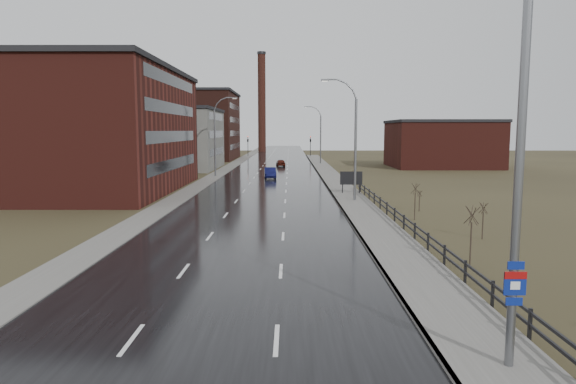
{
  "coord_description": "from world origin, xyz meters",
  "views": [
    {
      "loc": [
        2.72,
        -11.57,
        6.65
      ],
      "look_at": [
        2.61,
        18.79,
        3.0
      ],
      "focal_mm": 32.0,
      "sensor_mm": 36.0,
      "label": 1
    }
  ],
  "objects_px": {
    "streetlight_main": "(508,153)",
    "car_far": "(281,163)",
    "car_near": "(270,173)",
    "billboard": "(351,179)"
  },
  "relations": [
    {
      "from": "billboard",
      "to": "car_far",
      "type": "bearing_deg",
      "value": 100.94
    },
    {
      "from": "streetlight_main",
      "to": "car_near",
      "type": "relative_size",
      "value": 2.7
    },
    {
      "from": "billboard",
      "to": "car_far",
      "type": "xyz_separation_m",
      "value": [
        -8.04,
        41.58,
        -1.01
      ]
    },
    {
      "from": "car_near",
      "to": "car_far",
      "type": "distance_m",
      "value": 23.51
    },
    {
      "from": "streetlight_main",
      "to": "car_far",
      "type": "height_order",
      "value": "streetlight_main"
    },
    {
      "from": "streetlight_main",
      "to": "billboard",
      "type": "bearing_deg",
      "value": 89.09
    },
    {
      "from": "car_near",
      "to": "car_far",
      "type": "height_order",
      "value": "car_near"
    },
    {
      "from": "car_far",
      "to": "streetlight_main",
      "type": "bearing_deg",
      "value": 89.39
    },
    {
      "from": "billboard",
      "to": "car_near",
      "type": "relative_size",
      "value": 0.54
    },
    {
      "from": "streetlight_main",
      "to": "billboard",
      "type": "relative_size",
      "value": 5.0
    }
  ]
}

